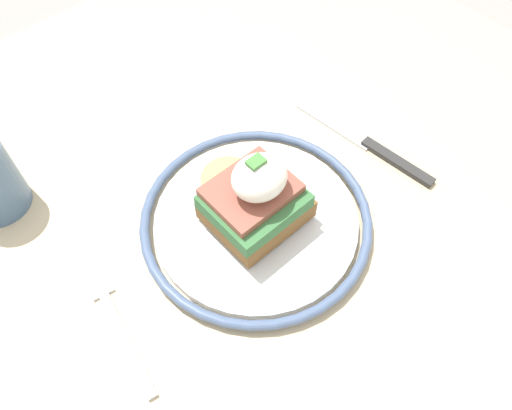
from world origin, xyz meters
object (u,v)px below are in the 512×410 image
at_px(sandwich, 255,198).
at_px(knife, 373,147).
at_px(plate, 256,220).
at_px(fork, 116,319).

distance_m(sandwich, knife, 0.18).
bearing_deg(plate, sandwich, 156.83).
distance_m(plate, sandwich, 0.04).
height_order(sandwich, knife, sandwich).
bearing_deg(knife, plate, 175.13).
relative_size(plate, fork, 1.63).
distance_m(plate, knife, 0.17).
bearing_deg(plate, fork, 177.06).
bearing_deg(knife, fork, 176.09).
xyz_separation_m(plate, fork, (-0.17, 0.01, -0.01)).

